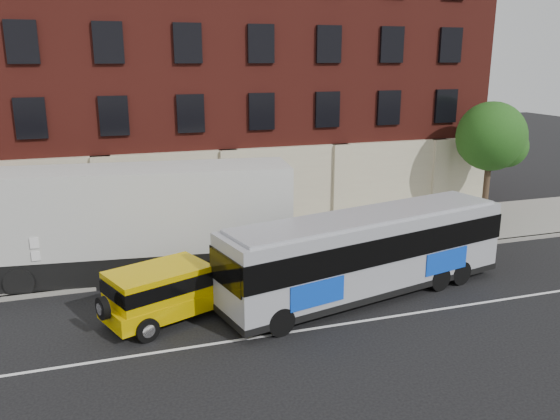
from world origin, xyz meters
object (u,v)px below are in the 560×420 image
object	(u,v)px
yellow_suv	(167,289)
street_tree	(492,139)
shipping_container	(121,224)
city_bus	(368,251)
sign_pole	(36,258)

from	to	relation	value
yellow_suv	street_tree	bearing A→B (deg)	21.04
shipping_container	street_tree	bearing A→B (deg)	7.24
city_bus	sign_pole	bearing A→B (deg)	162.14
sign_pole	yellow_suv	size ratio (longest dim) A/B	0.50
sign_pole	street_tree	distance (m)	22.49
sign_pole	shipping_container	size ratio (longest dim) A/B	0.19
city_bus	yellow_suv	xyz separation A→B (m)	(-7.22, 0.22, -0.65)
sign_pole	city_bus	distance (m)	12.09
street_tree	yellow_suv	distance (m)	19.31
shipping_container	sign_pole	bearing A→B (deg)	-163.30
city_bus	shipping_container	world-z (taller)	shipping_container
sign_pole	yellow_suv	distance (m)	5.54
city_bus	yellow_suv	bearing A→B (deg)	178.28
yellow_suv	city_bus	bearing A→B (deg)	-1.72
street_tree	yellow_suv	world-z (taller)	street_tree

